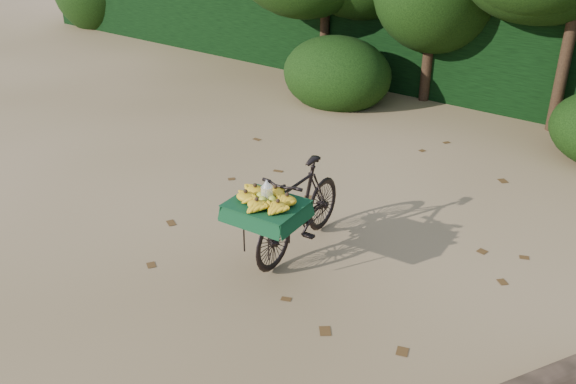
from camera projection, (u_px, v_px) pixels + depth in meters
The scene contains 5 objects.
ground at pixel (344, 261), 6.29m from camera, with size 80.00×80.00×0.00m, color tan.
vendor_bicycle at pixel (298, 208), 6.30m from camera, with size 0.74×1.73×0.97m.
hedge_backdrop at pixel (550, 56), 10.33m from camera, with size 26.00×1.80×1.80m, color black.
bush_clumps at pixel (537, 119), 8.85m from camera, with size 8.80×1.70×0.90m, color black, non-canonical shape.
leaf_litter at pixel (376, 235), 6.75m from camera, with size 7.00×7.30×0.01m, color #4F3215, non-canonical shape.
Camera 1 is at (2.80, -4.54, 3.46)m, focal length 38.00 mm.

